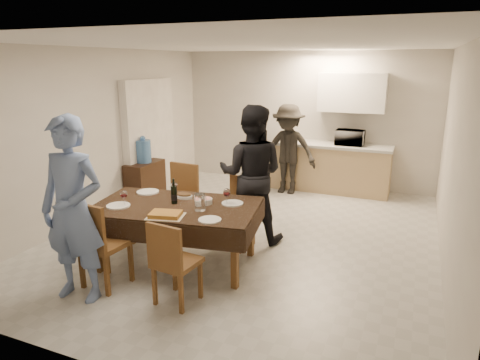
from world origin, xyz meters
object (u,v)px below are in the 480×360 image
object	(u,v)px
console	(145,181)
water_pitcher	(200,202)
person_near	(73,210)
water_jug	(143,151)
wine_bottle	(174,191)
person_kitchen	(288,149)
savoury_tart	(166,214)
person_far	(251,174)
dining_table	(176,208)
microwave	(350,138)

from	to	relation	value
console	water_pitcher	world-z (taller)	water_pitcher
water_pitcher	person_near	size ratio (longest dim) A/B	0.10
water_jug	wine_bottle	bearing A→B (deg)	-46.94
console	person_kitchen	distance (m)	2.65
wine_bottle	savoury_tart	bearing A→B (deg)	-70.77
wine_bottle	person_near	distance (m)	1.21
water_jug	person_kitchen	bearing A→B (deg)	33.54
savoury_tart	person_far	world-z (taller)	person_far
person_near	person_far	xyz separation A→B (m)	(1.10, 2.10, -0.02)
dining_table	person_near	distance (m)	1.21
person_near	savoury_tart	bearing A→B (deg)	39.79
console	person_far	world-z (taller)	person_far
savoury_tart	water_pitcher	bearing A→B (deg)	52.85
dining_table	person_kitchen	bearing A→B (deg)	74.18
dining_table	savoury_tart	world-z (taller)	savoury_tart
dining_table	savoury_tart	xyz separation A→B (m)	(0.10, -0.38, 0.06)
savoury_tart	microwave	distance (m)	4.41
console	person_kitchen	size ratio (longest dim) A/B	0.46
person_far	dining_table	bearing A→B (deg)	51.25
water_jug	savoury_tart	xyz separation A→B (m)	(1.91, -2.31, -0.12)
dining_table	water_jug	world-z (taller)	water_jug
wine_bottle	microwave	world-z (taller)	microwave
microwave	person_near	xyz separation A→B (m)	(-1.96, -4.87, -0.10)
dining_table	person_far	world-z (taller)	person_far
savoury_tart	console	bearing A→B (deg)	129.53
savoury_tart	person_far	distance (m)	1.51
person_near	person_kitchen	distance (m)	4.51
savoury_tart	person_kitchen	xyz separation A→B (m)	(0.27, 3.75, 0.05)
wine_bottle	person_kitchen	distance (m)	3.35
wine_bottle	person_near	world-z (taller)	person_near
microwave	person_kitchen	size ratio (longest dim) A/B	0.30
wine_bottle	person_kitchen	size ratio (longest dim) A/B	0.18
water_jug	wine_bottle	xyz separation A→B (m)	(1.76, -1.88, 0.01)
water_jug	dining_table	bearing A→B (deg)	-46.89
dining_table	console	distance (m)	2.67
water_pitcher	person_far	size ratio (longest dim) A/B	0.10
console	water_jug	distance (m)	0.55
console	person_far	size ratio (longest dim) A/B	0.41
console	person_kitchen	bearing A→B (deg)	33.54
water_pitcher	savoury_tart	world-z (taller)	water_pitcher
savoury_tart	person_near	distance (m)	0.95
savoury_tart	water_jug	bearing A→B (deg)	129.53
savoury_tart	person_near	size ratio (longest dim) A/B	0.21
microwave	savoury_tart	bearing A→B (deg)	72.66
water_jug	person_far	world-z (taller)	person_far
microwave	water_pitcher	bearing A→B (deg)	74.66
water_jug	microwave	bearing A→B (deg)	30.42
person_near	water_pitcher	bearing A→B (deg)	41.93
person_near	person_far	size ratio (longest dim) A/B	1.03
dining_table	console	size ratio (longest dim) A/B	2.76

